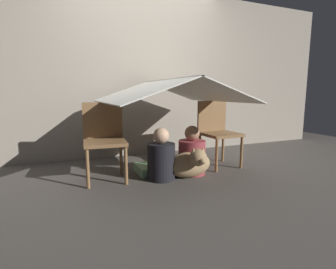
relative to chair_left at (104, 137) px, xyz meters
The scene contains 9 objects.
ground_plane 0.90m from the chair_left, 16.88° to the right, with size 8.80×8.80×0.00m, color #47423D.
wall_back 1.47m from the chair_left, 54.24° to the left, with size 7.00×0.05×2.50m.
chair_left is the anchor object (origin of this frame).
chair_right 1.46m from the chair_left, ahead, with size 0.46×0.46×0.85m.
sheet_canopy 0.89m from the chair_left, ahead, with size 1.48×1.58×0.27m.
person_front 0.67m from the chair_left, 25.15° to the right, with size 0.31×0.31×0.58m.
person_second 1.03m from the chair_left, 12.76° to the right, with size 0.32×0.32×0.58m.
dog 1.01m from the chair_left, 21.93° to the right, with size 0.52×0.45×0.39m.
floor_cushion 0.74m from the chair_left, ahead, with size 0.46×0.37×0.10m.
Camera 1 is at (-1.19, -2.67, 0.95)m, focal length 28.00 mm.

